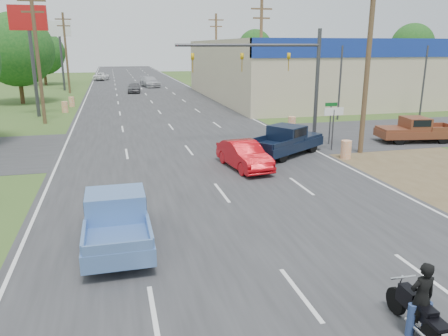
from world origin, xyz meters
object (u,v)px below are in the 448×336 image
object	(u,v)px
blue_pickup	(116,217)
brown_pickup	(414,130)
motorcycle	(421,318)
distant_car_grey	(134,88)
red_convertible	(244,155)
navy_pickup	(287,140)
rider	(421,302)
distant_car_silver	(150,82)
distant_car_white	(101,77)

from	to	relation	value
blue_pickup	brown_pickup	size ratio (longest dim) A/B	1.00
motorcycle	distant_car_grey	distance (m)	52.67
red_convertible	distant_car_grey	distance (m)	39.17
navy_pickup	brown_pickup	size ratio (longest dim) A/B	1.05
rider	distant_car_silver	distance (m)	60.50
blue_pickup	brown_pickup	xyz separation A→B (m)	(18.69, 10.55, -0.03)
rider	distant_car_grey	size ratio (longest dim) A/B	0.40
red_convertible	distant_car_grey	size ratio (longest dim) A/B	1.03
navy_pickup	motorcycle	bearing A→B (deg)	-45.86
blue_pickup	brown_pickup	world-z (taller)	blue_pickup
rider	distant_car_silver	size ratio (longest dim) A/B	0.30
motorcycle	rider	distance (m)	0.35
navy_pickup	distant_car_silver	xyz separation A→B (m)	(-3.72, 44.78, -0.07)
navy_pickup	brown_pickup	bearing A→B (deg)	63.66
rider	distant_car_white	world-z (taller)	rider
rider	motorcycle	bearing A→B (deg)	90.00
distant_car_grey	distant_car_silver	distance (m)	8.43
distant_car_grey	distant_car_white	xyz separation A→B (m)	(-4.50, 23.69, -0.03)
blue_pickup	distant_car_grey	bearing A→B (deg)	86.15
rider	blue_pickup	size ratio (longest dim) A/B	0.32
red_convertible	distant_car_grey	world-z (taller)	distant_car_grey
blue_pickup	navy_pickup	size ratio (longest dim) A/B	0.95
red_convertible	distant_car_grey	bearing A→B (deg)	86.84
rider	distant_car_silver	world-z (taller)	rider
distant_car_white	distant_car_grey	bearing A→B (deg)	110.72
rider	blue_pickup	distance (m)	8.79
distant_car_grey	distant_car_silver	world-z (taller)	distant_car_silver
motorcycle	navy_pickup	world-z (taller)	navy_pickup
distant_car_white	rider	bearing A→B (deg)	105.64
rider	distant_car_silver	xyz separation A→B (m)	(-0.31, 60.49, -0.03)
distant_car_white	brown_pickup	bearing A→B (deg)	118.75
red_convertible	blue_pickup	world-z (taller)	blue_pickup
distant_car_silver	distant_car_white	world-z (taller)	distant_car_silver
distant_car_silver	red_convertible	bearing A→B (deg)	-99.34
motorcycle	distant_car_white	world-z (taller)	distant_car_white
red_convertible	motorcycle	size ratio (longest dim) A/B	2.05
blue_pickup	distant_car_white	world-z (taller)	blue_pickup
red_convertible	distant_car_grey	xyz separation A→B (m)	(-3.31, 39.03, 0.00)
distant_car_silver	blue_pickup	bearing A→B (deg)	-106.09
brown_pickup	distant_car_grey	distance (m)	38.94
blue_pickup	distant_car_grey	world-z (taller)	blue_pickup
motorcycle	distant_car_white	bearing A→B (deg)	97.54
distant_car_silver	navy_pickup	bearing A→B (deg)	-95.25
navy_pickup	distant_car_white	size ratio (longest dim) A/B	1.11
distant_car_grey	motorcycle	bearing A→B (deg)	-81.80
navy_pickup	distant_car_grey	size ratio (longest dim) A/B	1.31
distant_car_silver	motorcycle	bearing A→B (deg)	-99.71
brown_pickup	distant_car_white	xyz separation A→B (m)	(-20.18, 59.33, -0.15)
red_convertible	distant_car_silver	bearing A→B (deg)	82.65
motorcycle	brown_pickup	size ratio (longest dim) A/B	0.40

